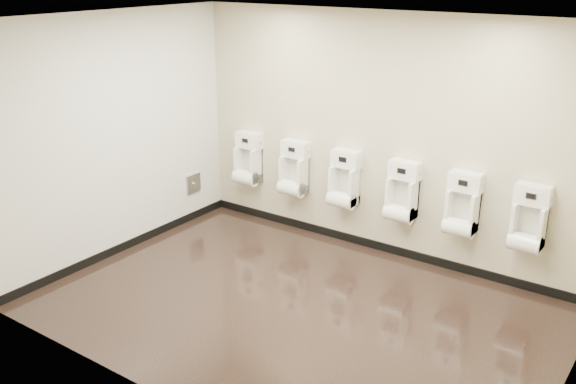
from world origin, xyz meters
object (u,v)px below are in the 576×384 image
Objects in this scene: urinal_1 at (294,172)px; urinal_5 at (529,223)px; urinal_3 at (402,196)px; urinal_0 at (248,163)px; urinal_2 at (344,183)px; access_panel at (193,183)px; urinal_4 at (462,209)px.

urinal_5 is (2.89, 0.00, 0.00)m from urinal_1.
urinal_5 is at bearing 0.00° from urinal_3.
urinal_0 and urinal_1 have the same top height.
urinal_2 is at bearing 0.00° from urinal_0.
urinal_2 reaches higher than access_panel.
urinal_2 is at bearing 180.00° from urinal_4.
urinal_4 is 1.00× the size of urinal_5.
urinal_2 is 1.46m from urinal_4.
urinal_0 is 1.00× the size of urinal_1.
urinal_4 is (2.19, 0.00, 0.00)m from urinal_1.
urinal_1 and urinal_5 have the same top height.
urinal_1 is at bearing 180.00° from urinal_3.
urinal_5 is (0.70, 0.00, 0.00)m from urinal_4.
access_panel is at bearing -162.10° from urinal_1.
urinal_1 is 1.00× the size of urinal_2.
urinal_0 is at bearing 35.84° from access_panel.
urinal_2 is at bearing 11.79° from access_panel.
access_panel is 0.37× the size of urinal_4.
urinal_0 is 1.00× the size of urinal_4.
urinal_2 is (1.46, 0.00, 0.00)m from urinal_0.
urinal_1 is (0.74, 0.00, 0.00)m from urinal_0.
urinal_0 is at bearing 180.00° from urinal_3.
urinal_0 is at bearing 180.00° from urinal_5.
access_panel is 0.37× the size of urinal_1.
urinal_3 is at bearing 0.00° from urinal_1.
urinal_1 is 2.89m from urinal_5.
urinal_3 is at bearing 0.00° from urinal_2.
urinal_3 is (1.48, 0.00, 0.00)m from urinal_1.
urinal_2 is 2.16m from urinal_5.
urinal_4 is at bearing 6.96° from access_panel.
urinal_5 is (3.62, 0.00, 0.00)m from urinal_0.
urinal_5 is (2.16, 0.00, 0.00)m from urinal_2.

